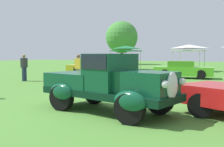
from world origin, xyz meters
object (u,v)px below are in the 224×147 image
at_px(feature_pickup_truck, 108,83).
at_px(show_car_yellow, 92,67).
at_px(canopy_tent_left_field, 126,48).
at_px(spectator_between_cars, 78,68).
at_px(spectator_far_side, 24,67).
at_px(show_car_lime, 183,70).
at_px(canopy_tent_center_field, 189,47).

xyz_separation_m(feature_pickup_truck, show_car_yellow, (-8.75, 12.44, -0.27)).
distance_m(feature_pickup_truck, canopy_tent_left_field, 22.58).
bearing_deg(show_car_yellow, spectator_between_cars, -62.78).
bearing_deg(feature_pickup_truck, spectator_between_cars, 132.56).
xyz_separation_m(feature_pickup_truck, spectator_between_cars, (-5.33, 5.81, 0.05)).
bearing_deg(canopy_tent_left_field, spectator_far_side, -89.33).
bearing_deg(show_car_lime, spectator_between_cars, -123.79).
distance_m(feature_pickup_truck, show_car_lime, 12.40).
relative_size(show_car_yellow, spectator_between_cars, 2.70).
xyz_separation_m(show_car_yellow, spectator_far_side, (-0.52, -7.07, 0.31)).
bearing_deg(show_car_yellow, show_car_lime, -0.58).
relative_size(show_car_yellow, canopy_tent_center_field, 1.57).
height_order(show_car_yellow, canopy_tent_center_field, canopy_tent_center_field).
bearing_deg(feature_pickup_truck, canopy_tent_center_field, 96.84).
bearing_deg(show_car_yellow, spectator_far_side, -94.17).
bearing_deg(feature_pickup_truck, show_car_lime, 94.39).
bearing_deg(show_car_yellow, feature_pickup_truck, -54.89).
distance_m(show_car_yellow, show_car_lime, 7.80).
bearing_deg(show_car_lime, spectator_far_side, -139.92).
distance_m(show_car_lime, spectator_between_cars, 7.89).
distance_m(show_car_lime, spectator_far_side, 10.87).
height_order(spectator_between_cars, canopy_tent_center_field, canopy_tent_center_field).
height_order(feature_pickup_truck, canopy_tent_left_field, canopy_tent_left_field).
xyz_separation_m(show_car_yellow, canopy_tent_center_field, (6.24, 8.45, 1.82)).
distance_m(feature_pickup_truck, show_car_yellow, 15.21).
height_order(show_car_yellow, spectator_between_cars, spectator_between_cars).
bearing_deg(show_car_lime, canopy_tent_left_field, 136.39).
bearing_deg(spectator_between_cars, feature_pickup_truck, -47.44).
relative_size(show_car_lime, canopy_tent_left_field, 1.54).
xyz_separation_m(spectator_far_side, canopy_tent_center_field, (6.76, 15.52, 1.51)).
distance_m(spectator_between_cars, canopy_tent_center_field, 15.42).
bearing_deg(spectator_far_side, show_car_lime, 40.08).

